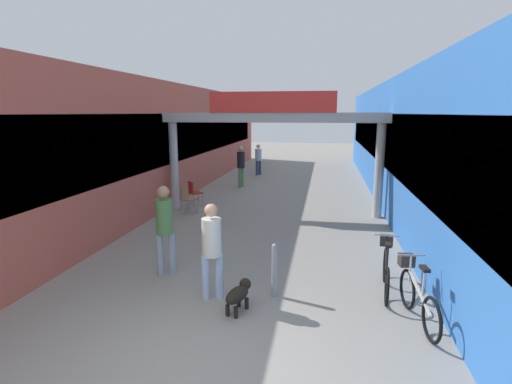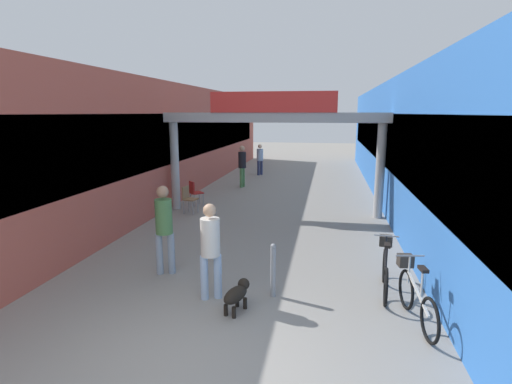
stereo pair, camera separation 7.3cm
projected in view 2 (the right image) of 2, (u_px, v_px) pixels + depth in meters
The scene contains 14 objects.
ground_plane at pixel (183, 369), 5.16m from camera, with size 80.00×80.00×0.00m, color gray.
storefront_left at pixel (158, 140), 16.25m from camera, with size 3.00×26.00×4.30m.
storefront_right at pixel (422, 144), 14.47m from camera, with size 3.00×26.00×4.30m.
arcade_sign_gateway at pixel (273, 129), 12.64m from camera, with size 7.40×0.47×3.90m.
pedestrian_with_dog at pixel (210, 245), 6.93m from camera, with size 0.45×0.45×1.73m.
pedestrian_companion at pixel (164, 224), 8.02m from camera, with size 0.43×0.43×1.83m.
pedestrian_carrying_crate at pixel (242, 163), 17.58m from camera, with size 0.39×0.40×1.84m.
pedestrian_elderly_walking at pixel (260, 158), 21.08m from camera, with size 0.46×0.46×1.63m.
dog_on_leash at pixel (237, 294), 6.62m from camera, with size 0.43×0.70×0.49m.
bicycle_silver_nearest at pixel (415, 294), 6.29m from camera, with size 0.46×1.68×0.98m.
bicycle_black_second at pixel (385, 268), 7.36m from camera, with size 0.46×1.69×0.98m.
bollard_post_metal at pixel (273, 270), 7.11m from camera, with size 0.10×0.10×0.99m.
cafe_chair_wood_nearer at pixel (188, 197), 13.07m from camera, with size 0.46×0.46×0.89m.
cafe_chair_red_farther at pixel (195, 191), 14.05m from camera, with size 0.57×0.57×0.89m.
Camera 2 is at (1.75, -4.37, 3.25)m, focal length 28.00 mm.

